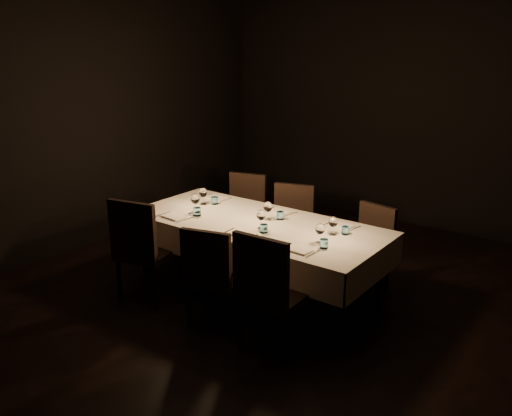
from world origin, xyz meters
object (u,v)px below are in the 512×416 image
Objects in this scene: chair_far_left at (244,210)px; chair_far_center at (291,223)px; dining_table at (256,229)px; chair_far_right at (370,244)px; chair_near_left at (142,246)px; chair_near_right at (269,288)px; chair_near_center at (212,273)px.

chair_far_left is 1.01× the size of chair_far_center.
chair_far_right is at bearing 42.77° from dining_table.
dining_table is at bearing -100.42° from chair_far_center.
chair_near_right is (1.49, -0.01, -0.00)m from chair_near_left.
dining_table is 2.69× the size of chair_near_center.
chair_far_left is at bearing -102.59° from chair_near_left.
chair_near_center is at bearing 168.03° from chair_near_left.
dining_table is at bearing -62.46° from chair_far_left.
dining_table is 2.88× the size of chair_far_right.
chair_far_right is (1.63, 1.52, -0.07)m from chair_near_left.
chair_near_left is (-0.79, -0.75, -0.12)m from dining_table.
chair_near_left is at bearing -14.97° from chair_near_center.
dining_table is at bearing -99.40° from chair_near_center.
dining_table is 1.10m from chair_near_left.
chair_near_right is at bearing -62.93° from chair_far_left.
chair_near_right is 1.11× the size of chair_far_center.
dining_table is at bearing -49.29° from chair_near_right.
chair_near_right is at bearing -47.35° from dining_table.
chair_near_center is 1.07× the size of chair_far_right.
chair_far_right is (0.84, 0.78, -0.20)m from dining_table.
chair_near_center is 1.01× the size of chair_far_center.
chair_near_left reaches higher than chair_far_left.
chair_far_center reaches higher than chair_far_right.
chair_near_right is 1.74m from chair_far_center.
chair_near_right reaches higher than chair_near_center.
chair_far_left is at bearing -48.76° from chair_near_right.
dining_table is 0.80m from chair_far_center.
chair_far_right is at bearing -149.45° from chair_near_left.
chair_near_right reaches higher than chair_far_left.
chair_far_left is at bearing -170.92° from chair_far_right.
chair_near_left reaches higher than dining_table.
chair_far_right is (0.76, 1.52, -0.03)m from chair_near_center.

